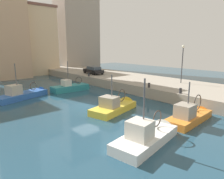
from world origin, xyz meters
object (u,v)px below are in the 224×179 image
at_px(fishing_boat_orange, 191,119).
at_px(quay_streetlamp, 183,58).
at_px(fishing_boat_teal, 72,90).
at_px(parked_car_black, 93,70).
at_px(fishing_boat_yellow, 116,109).
at_px(fishing_boat_white, 149,139).
at_px(mooring_bollard_north, 89,75).
at_px(mooring_bollard_mid, 149,85).
at_px(fishing_boat_blue, 25,97).
at_px(mooring_bollard_south, 181,91).

distance_m(fishing_boat_orange, quay_streetlamp, 11.81).
bearing_deg(fishing_boat_teal, parked_car_black, 33.58).
distance_m(fishing_boat_yellow, fishing_boat_white, 6.68).
xyz_separation_m(fishing_boat_orange, mooring_bollard_north, (3.40, 19.00, 1.30)).
height_order(mooring_bollard_mid, mooring_bollard_north, same).
height_order(fishing_boat_white, quay_streetlamp, quay_streetlamp).
relative_size(fishing_boat_yellow, fishing_boat_blue, 0.86).
bearing_deg(mooring_bollard_south, mooring_bollard_north, 90.00).
bearing_deg(mooring_bollard_mid, fishing_boat_yellow, -170.27).
bearing_deg(fishing_boat_teal, fishing_boat_yellow, -98.00).
bearing_deg(quay_streetlamp, mooring_bollard_south, -149.95).
xyz_separation_m(fishing_boat_teal, parked_car_black, (6.90, 4.58, 1.77)).
bearing_deg(fishing_boat_yellow, fishing_boat_orange, -65.83).
xyz_separation_m(parked_car_black, mooring_bollard_mid, (-2.29, -13.92, -0.39)).
bearing_deg(parked_car_black, mooring_bollard_north, -140.03).
bearing_deg(fishing_boat_yellow, mooring_bollard_mid, 9.73).
bearing_deg(fishing_boat_white, quay_streetlamp, 23.76).
xyz_separation_m(fishing_boat_orange, mooring_bollard_south, (3.40, 3.00, 1.30)).
bearing_deg(mooring_bollard_north, parked_car_black, 39.97).
bearing_deg(mooring_bollard_south, mooring_bollard_mid, 90.00).
relative_size(fishing_boat_blue, mooring_bollard_south, 12.65).
xyz_separation_m(fishing_boat_white, fishing_boat_blue, (-2.01, 16.62, -0.01)).
relative_size(fishing_boat_orange, parked_car_black, 1.30).
bearing_deg(fishing_boat_teal, quay_streetlamp, -44.44).
bearing_deg(fishing_boat_orange, fishing_boat_blue, 114.33).
bearing_deg(mooring_bollard_mid, fishing_boat_teal, 116.31).
bearing_deg(mooring_bollard_south, fishing_boat_teal, 109.09).
bearing_deg(quay_streetlamp, fishing_boat_teal, 135.56).
xyz_separation_m(fishing_boat_blue, mooring_bollard_south, (10.86, -13.50, 1.33)).
height_order(fishing_boat_blue, mooring_bollard_mid, fishing_boat_blue).
distance_m(fishing_boat_white, parked_car_black, 23.86).
xyz_separation_m(fishing_boat_orange, parked_car_black, (5.69, 20.92, 1.70)).
xyz_separation_m(fishing_boat_yellow, fishing_boat_orange, (2.68, -5.96, 0.03)).
height_order(fishing_boat_yellow, fishing_boat_orange, fishing_boat_yellow).
relative_size(fishing_boat_yellow, parked_car_black, 1.32).
bearing_deg(fishing_boat_orange, mooring_bollard_mid, 64.12).
relative_size(fishing_boat_teal, fishing_boat_blue, 0.82).
bearing_deg(fishing_boat_yellow, mooring_bollard_north, 65.03).
xyz_separation_m(mooring_bollard_mid, quay_streetlamp, (5.65, -0.73, 2.98)).
height_order(fishing_boat_yellow, mooring_bollard_north, fishing_boat_yellow).
xyz_separation_m(fishing_boat_white, parked_car_black, (11.14, 21.03, 1.72)).
distance_m(fishing_boat_teal, mooring_bollard_mid, 10.50).
xyz_separation_m(fishing_boat_white, quay_streetlamp, (14.50, 6.38, 4.30)).
bearing_deg(quay_streetlamp, fishing_boat_orange, -145.27).
bearing_deg(fishing_boat_blue, fishing_boat_teal, -1.52).
height_order(fishing_boat_yellow, fishing_boat_teal, fishing_boat_teal).
distance_m(fishing_boat_orange, parked_car_black, 21.75).
height_order(fishing_boat_white, mooring_bollard_mid, fishing_boat_white).
bearing_deg(quay_streetlamp, fishing_boat_yellow, -178.49).
height_order(fishing_boat_teal, fishing_boat_blue, fishing_boat_blue).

